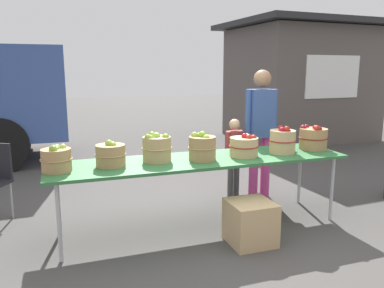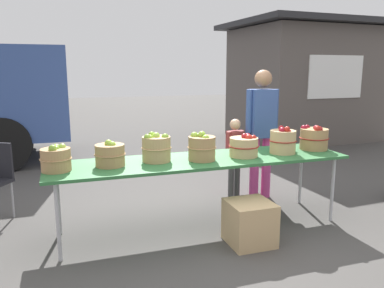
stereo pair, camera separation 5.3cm
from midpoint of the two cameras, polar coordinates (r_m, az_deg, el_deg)
name	(u,v)px [view 1 (the left image)]	position (r m, az deg, el deg)	size (l,w,h in m)	color
ground_plane	(201,227)	(4.22, 1.02, -12.15)	(40.00, 40.00, 0.00)	#474442
market_table	(202,162)	(3.99, 1.06, -2.66)	(3.10, 0.76, 0.75)	#2D6B38
apple_basket_green_0	(56,159)	(3.69, -19.84, -2.13)	(0.28, 0.28, 0.26)	#A87F51
apple_basket_green_1	(111,154)	(3.75, -12.38, -1.52)	(0.30, 0.30, 0.26)	#A87F51
apple_basket_green_2	(157,148)	(3.86, -5.64, -0.59)	(0.30, 0.30, 0.30)	tan
apple_basket_green_3	(202,147)	(3.90, 1.12, -0.47)	(0.29, 0.29, 0.30)	#A87F51
apple_basket_red_0	(244,146)	(4.11, 7.38, -0.30)	(0.32, 0.32, 0.25)	tan
apple_basket_red_1	(283,141)	(4.35, 12.94, 0.46)	(0.30, 0.30, 0.31)	tan
apple_basket_red_2	(313,138)	(4.65, 17.20, 0.86)	(0.33, 0.33, 0.29)	#A87F51
vendor_adult	(261,124)	(4.98, 9.88, 2.94)	(0.44, 0.24, 1.66)	#CC3F8C
child_customer	(234,152)	(4.93, 5.94, -1.26)	(0.27, 0.19, 1.05)	#3F3F3F
food_kiosk	(301,81)	(9.82, 15.64, 9.02)	(3.62, 3.05, 2.74)	#59514C
produce_crate	(250,222)	(3.82, 8.24, -11.43)	(0.42, 0.42, 0.42)	tan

